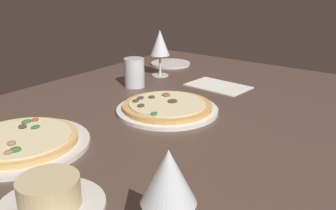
% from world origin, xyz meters
% --- Properties ---
extents(dining_table, '(1.50, 1.10, 0.04)m').
position_xyz_m(dining_table, '(0.00, 0.00, 0.02)').
color(dining_table, brown).
rests_on(dining_table, ground).
extents(pizza_main, '(0.28, 0.28, 0.03)m').
position_xyz_m(pizza_main, '(-0.05, -0.04, 0.05)').
color(pizza_main, white).
rests_on(pizza_main, dining_table).
extents(pizza_side, '(0.30, 0.30, 0.03)m').
position_xyz_m(pizza_side, '(0.33, -0.17, 0.05)').
color(pizza_side, silver).
rests_on(pizza_side, dining_table).
extents(ramekin_on_saucer, '(0.18, 0.18, 0.06)m').
position_xyz_m(ramekin_on_saucer, '(0.43, 0.08, 0.06)').
color(ramekin_on_saucer, silver).
rests_on(ramekin_on_saucer, dining_table).
extents(wine_glass_far, '(0.08, 0.08, 0.15)m').
position_xyz_m(wine_glass_far, '(0.39, 0.29, 0.15)').
color(wine_glass_far, silver).
rests_on(wine_glass_far, dining_table).
extents(wine_glass_near, '(0.07, 0.07, 0.17)m').
position_xyz_m(wine_glass_near, '(-0.34, -0.29, 0.16)').
color(wine_glass_near, silver).
rests_on(wine_glass_near, dining_table).
extents(water_glass, '(0.07, 0.07, 0.10)m').
position_xyz_m(water_glass, '(-0.18, -0.27, 0.08)').
color(water_glass, silver).
rests_on(water_glass, dining_table).
extents(side_plate, '(0.16, 0.16, 0.01)m').
position_xyz_m(side_plate, '(-0.50, -0.36, 0.04)').
color(side_plate, silver).
rests_on(side_plate, dining_table).
extents(paper_menu, '(0.15, 0.21, 0.00)m').
position_xyz_m(paper_menu, '(-0.34, -0.04, 0.04)').
color(paper_menu, white).
rests_on(paper_menu, dining_table).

